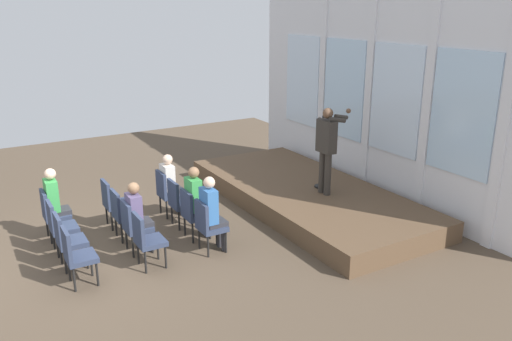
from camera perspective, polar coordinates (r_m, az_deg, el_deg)
ground_plane at (r=9.51m, az=-18.81°, el=-8.92°), size 16.63×16.63×0.00m
rear_partition at (r=11.64m, az=12.54°, el=8.24°), size 8.16×0.14×4.56m
stage_platform at (r=11.21m, az=5.59°, el=-2.76°), size 5.91×2.63×0.40m
speaker at (r=10.51m, az=7.74°, el=2.84°), size 0.51×0.69×1.78m
mic_stand at (r=11.06m, az=7.18°, el=-0.15°), size 0.28×0.28×1.55m
chair_r0_c0 at (r=10.64m, az=-9.72°, el=-2.18°), size 0.46×0.44×0.94m
audience_r0_c0 at (r=10.61m, az=-9.35°, el=-1.19°), size 0.36×0.39×1.28m
chair_r0_c1 at (r=10.08m, az=-8.41°, el=-3.25°), size 0.46×0.44×0.94m
chair_r0_c2 at (r=9.53m, az=-6.94°, el=-4.45°), size 0.46×0.44×0.94m
audience_r0_c2 at (r=9.48m, az=-6.55°, el=-3.12°), size 0.36×0.39×1.37m
chair_r0_c3 at (r=9.00m, az=-5.29°, el=-5.79°), size 0.46×0.44×0.94m
audience_r0_c3 at (r=8.94m, az=-4.87°, el=-4.38°), size 0.36×0.39×1.37m
chair_r1_c0 at (r=10.33m, az=-15.42°, el=-3.19°), size 0.46×0.44×0.94m
chair_r1_c1 at (r=9.76m, az=-14.40°, el=-4.37°), size 0.46×0.44×0.94m
chair_r1_c2 at (r=9.19m, az=-13.26°, el=-5.69°), size 0.46×0.44×0.94m
audience_r1_c2 at (r=9.15m, az=-12.83°, el=-4.59°), size 0.36×0.39×1.27m
chair_r1_c3 at (r=8.63m, az=-11.95°, el=-7.18°), size 0.46×0.44×0.94m
chair_r2_c0 at (r=10.14m, az=-21.42°, el=-4.22°), size 0.46×0.44×0.94m
audience_r2_c0 at (r=10.08m, az=-21.11°, el=-3.03°), size 0.36×0.39×1.35m
chair_r2_c1 at (r=9.55m, az=-20.75°, el=-5.49°), size 0.46×0.44×0.94m
chair_r2_c2 at (r=8.97m, az=-20.00°, el=-6.93°), size 0.46×0.44×0.94m
chair_r2_c3 at (r=8.40m, az=-19.14°, el=-8.56°), size 0.46×0.44×0.94m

